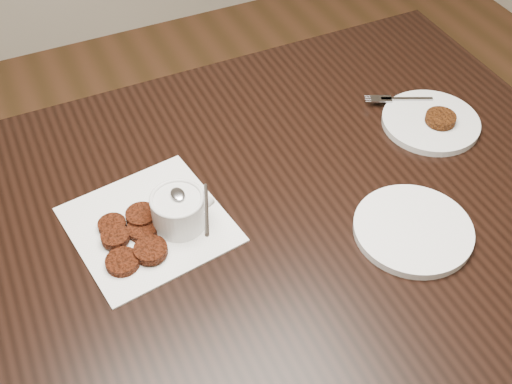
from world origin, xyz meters
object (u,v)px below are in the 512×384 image
(plate_empty, at_px, (413,230))
(sauce_ramekin, at_px, (177,198))
(table, at_px, (236,329))
(napkin, at_px, (149,224))
(plate_with_patty, at_px, (431,119))

(plate_empty, bearing_deg, sauce_ramekin, 152.37)
(table, bearing_deg, napkin, 158.77)
(napkin, relative_size, sauce_ramekin, 1.99)
(table, relative_size, sauce_ramekin, 11.12)
(napkin, height_order, sauce_ramekin, sauce_ramekin)
(sauce_ramekin, xyz_separation_m, plate_empty, (0.38, -0.20, -0.06))
(plate_with_patty, bearing_deg, table, -171.50)
(table, bearing_deg, sauce_ramekin, 159.39)
(table, distance_m, plate_with_patty, 0.64)
(table, relative_size, plate_with_patty, 7.21)
(table, height_order, sauce_ramekin, sauce_ramekin)
(sauce_ramekin, height_order, plate_with_patty, sauce_ramekin)
(table, height_order, plate_with_patty, plate_with_patty)
(table, distance_m, sauce_ramekin, 0.46)
(napkin, height_order, plate_empty, plate_empty)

